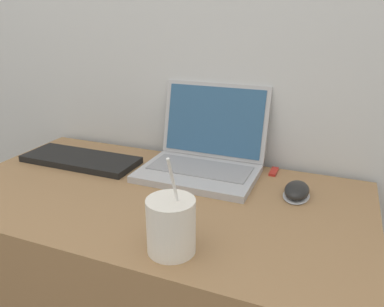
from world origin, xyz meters
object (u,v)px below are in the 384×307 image
laptop (204,153)px  computer_mouse (297,191)px  external_keyboard (81,159)px  usb_stick (274,172)px  drink_cup (171,225)px

laptop → computer_mouse: bearing=-14.5°
laptop → external_keyboard: bearing=-167.0°
laptop → external_keyboard: 0.41m
usb_stick → drink_cup: bearing=-103.9°
laptop → drink_cup: size_ratio=1.58×
external_keyboard → usb_stick: (0.60, 0.15, -0.01)m
external_keyboard → usb_stick: external_keyboard is taller
external_keyboard → laptop: bearing=13.0°
computer_mouse → usb_stick: bearing=122.4°
external_keyboard → drink_cup: bearing=-34.3°
drink_cup → computer_mouse: bearing=59.4°
drink_cup → external_keyboard: bearing=145.7°
laptop → computer_mouse: laptop is taller
computer_mouse → drink_cup: bearing=-120.6°
laptop → external_keyboard: size_ratio=0.90×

